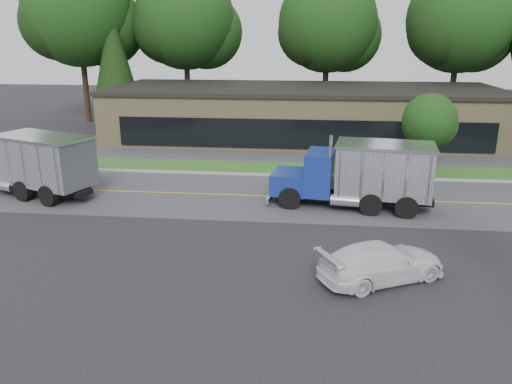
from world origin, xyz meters
TOP-DOWN VIEW (x-y plane):
  - ground at (0.00, 0.00)m, footprint 140.00×140.00m
  - road at (0.00, 9.00)m, footprint 60.00×8.00m
  - center_line at (0.00, 9.00)m, footprint 60.00×0.12m
  - curb at (0.00, 13.20)m, footprint 60.00×0.30m
  - grass_verge at (0.00, 15.00)m, footprint 60.00×3.40m
  - far_parking at (0.00, 20.00)m, footprint 60.00×7.00m
  - strip_mall at (2.00, 26.00)m, footprint 32.00×12.00m
  - tree_far_a at (-19.83, 32.13)m, footprint 11.11×10.46m
  - tree_far_b at (-9.84, 34.13)m, footprint 10.47×9.86m
  - tree_far_c at (4.15, 34.12)m, footprint 10.08×9.49m
  - tree_far_d at (16.16, 33.12)m, footprint 10.34×9.73m
  - evergreen_left at (-16.00, 30.00)m, footprint 4.93×4.93m
  - tree_verge at (10.05, 15.04)m, footprint 3.55×3.34m
  - dump_truck_red at (-12.71, 8.11)m, footprint 9.29×5.46m
  - dump_truck_blue at (5.21, 7.72)m, footprint 8.26×3.62m
  - rally_car at (5.30, -0.30)m, footprint 5.10×3.94m

SIDE VIEW (x-z plane):
  - ground at x=0.00m, z-range 0.00..0.00m
  - road at x=0.00m, z-range -0.01..0.01m
  - center_line at x=0.00m, z-range 0.00..0.00m
  - curb at x=0.00m, z-range -0.06..0.06m
  - grass_verge at x=0.00m, z-range -0.01..0.01m
  - far_parking at x=0.00m, z-range -0.01..0.01m
  - rally_car at x=5.30m, z-range 0.00..1.38m
  - dump_truck_blue at x=5.21m, z-range 0.12..3.48m
  - dump_truck_red at x=-12.71m, z-range 0.13..3.49m
  - strip_mall at x=2.00m, z-range 0.00..4.00m
  - tree_verge at x=10.05m, z-range 0.68..5.75m
  - evergreen_left at x=-16.00m, z-range 0.56..11.76m
  - tree_far_c at x=4.15m, z-range 1.99..16.36m
  - tree_far_d at x=16.16m, z-range 2.04..16.78m
  - tree_far_b at x=-9.84m, z-range 2.06..17.00m
  - tree_far_a at x=-19.83m, z-range 2.19..18.04m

